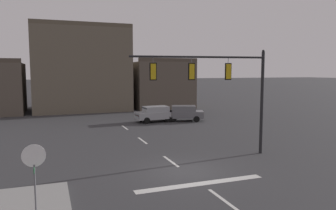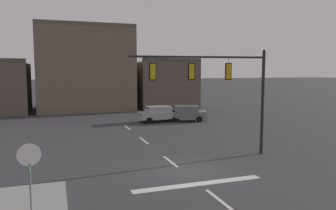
# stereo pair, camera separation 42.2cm
# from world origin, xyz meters

# --- Properties ---
(ground_plane) EXTENTS (400.00, 400.00, 0.00)m
(ground_plane) POSITION_xyz_m (0.00, 0.00, 0.00)
(ground_plane) COLOR #353538
(stop_bar_paint) EXTENTS (6.40, 0.50, 0.01)m
(stop_bar_paint) POSITION_xyz_m (0.00, -2.00, 0.00)
(stop_bar_paint) COLOR silver
(stop_bar_paint) RESTS_ON ground
(lane_centreline) EXTENTS (0.16, 26.40, 0.01)m
(lane_centreline) POSITION_xyz_m (0.00, 2.00, 0.00)
(lane_centreline) COLOR silver
(lane_centreline) RESTS_ON ground
(signal_mast_near_side) EXTENTS (8.34, 1.33, 6.54)m
(signal_mast_near_side) POSITION_xyz_m (3.29, 2.18, 4.61)
(signal_mast_near_side) COLOR black
(signal_mast_near_side) RESTS_ON ground
(stop_sign) EXTENTS (0.76, 0.64, 2.83)m
(stop_sign) POSITION_xyz_m (-7.06, -3.85, 2.14)
(stop_sign) COLOR #56565B
(stop_sign) RESTS_ON ground
(car_lot_nearside) EXTENTS (4.53, 2.10, 1.61)m
(car_lot_nearside) POSITION_xyz_m (3.89, 16.30, 0.86)
(car_lot_nearside) COLOR #9EA0A5
(car_lot_nearside) RESTS_ON ground
(car_lot_middle) EXTENTS (4.75, 3.25, 1.61)m
(car_lot_middle) POSITION_xyz_m (6.59, 15.88, 0.86)
(car_lot_middle) COLOR slate
(car_lot_middle) RESTS_ON ground
(building_row) EXTENTS (29.11, 11.84, 11.13)m
(building_row) POSITION_xyz_m (-0.97, 30.59, 4.44)
(building_row) COLOR brown
(building_row) RESTS_ON ground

